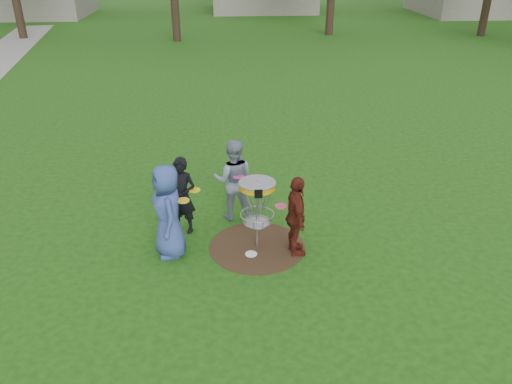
{
  "coord_description": "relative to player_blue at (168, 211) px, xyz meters",
  "views": [
    {
      "loc": [
        -0.57,
        -7.83,
        5.13
      ],
      "look_at": [
        0.0,
        0.3,
        1.0
      ],
      "focal_mm": 35.0,
      "sensor_mm": 36.0,
      "label": 1
    }
  ],
  "objects": [
    {
      "name": "held_discs",
      "position": [
        1.0,
        0.41,
        0.12
      ],
      "size": [
        1.93,
        1.28,
        0.16
      ],
      "color": "yellow",
      "rests_on": "ground"
    },
    {
      "name": "disc_on_grass",
      "position": [
        1.45,
        -0.15,
        -0.86
      ],
      "size": [
        0.22,
        0.22,
        0.02
      ],
      "primitive_type": "cylinder",
      "color": "white",
      "rests_on": "ground"
    },
    {
      "name": "player_grey",
      "position": [
        1.19,
        1.27,
        -0.03
      ],
      "size": [
        0.86,
        0.69,
        1.69
      ],
      "primitive_type": "imported",
      "rotation": [
        0.0,
        0.0,
        3.08
      ],
      "color": "gray",
      "rests_on": "ground"
    },
    {
      "name": "ground",
      "position": [
        1.58,
        0.1,
        -0.87
      ],
      "size": [
        100.0,
        100.0,
        0.0
      ],
      "primitive_type": "plane",
      "color": "#19470F",
      "rests_on": "ground"
    },
    {
      "name": "player_maroon",
      "position": [
        2.25,
        -0.14,
        -0.11
      ],
      "size": [
        0.46,
        0.92,
        1.52
      ],
      "primitive_type": "imported",
      "rotation": [
        0.0,
        0.0,
        1.67
      ],
      "color": "#551C13",
      "rests_on": "ground"
    },
    {
      "name": "player_black",
      "position": [
        0.19,
        0.8,
        -0.1
      ],
      "size": [
        0.66,
        0.56,
        1.54
      ],
      "primitive_type": "imported",
      "rotation": [
        0.0,
        0.0,
        -0.39
      ],
      "color": "black",
      "rests_on": "ground"
    },
    {
      "name": "player_blue",
      "position": [
        0.0,
        0.0,
        0.0
      ],
      "size": [
        0.75,
        0.97,
        1.75
      ],
      "primitive_type": "imported",
      "rotation": [
        0.0,
        0.0,
        -1.32
      ],
      "color": "#374B99",
      "rests_on": "ground"
    },
    {
      "name": "dirt_patch",
      "position": [
        1.58,
        0.1,
        -0.87
      ],
      "size": [
        1.8,
        1.8,
        0.01
      ],
      "primitive_type": "cylinder",
      "color": "#47331E",
      "rests_on": "ground"
    },
    {
      "name": "disc_golf_basket",
      "position": [
        1.58,
        0.1,
        0.15
      ],
      "size": [
        0.66,
        0.67,
        1.38
      ],
      "color": "#9EA0A5",
      "rests_on": "ground"
    }
  ]
}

